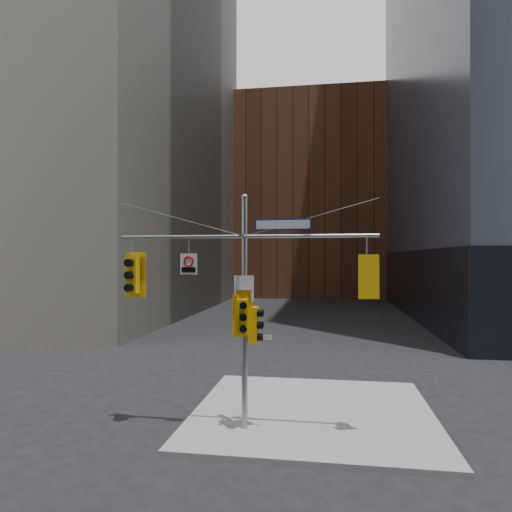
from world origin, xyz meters
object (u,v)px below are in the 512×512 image
(traffic_light_east_arm, at_px, (367,276))
(regulatory_sign_arm, at_px, (189,263))
(signal_assembly, at_px, (245,288))
(traffic_light_pole_side, at_px, (255,325))
(traffic_light_pole_front, at_px, (243,316))
(street_sign_blade, at_px, (283,225))
(traffic_light_west_arm, at_px, (133,275))

(traffic_light_east_arm, bearing_deg, regulatory_sign_arm, -13.90)
(signal_assembly, distance_m, traffic_light_pole_side, 1.16)
(traffic_light_east_arm, distance_m, regulatory_sign_arm, 5.42)
(traffic_light_pole_front, relative_size, regulatory_sign_arm, 1.93)
(signal_assembly, height_order, street_sign_blade, signal_assembly)
(regulatory_sign_arm, bearing_deg, traffic_light_pole_front, -10.22)
(signal_assembly, relative_size, traffic_light_west_arm, 5.51)
(street_sign_blade, bearing_deg, signal_assembly, -176.32)
(traffic_light_east_arm, bearing_deg, street_sign_blade, -14.17)
(street_sign_blade, bearing_deg, traffic_light_east_arm, 3.48)
(signal_assembly, xyz_separation_m, traffic_light_east_arm, (3.64, 0.00, 0.38))
(traffic_light_pole_side, xyz_separation_m, regulatory_sign_arm, (-2.09, -0.02, 1.87))
(signal_assembly, bearing_deg, traffic_light_pole_side, 0.20)
(traffic_light_pole_front, bearing_deg, traffic_light_west_arm, 162.84)
(signal_assembly, relative_size, street_sign_blade, 4.61)
(traffic_light_east_arm, bearing_deg, signal_assembly, -14.11)
(traffic_light_east_arm, relative_size, regulatory_sign_arm, 1.94)
(signal_assembly, distance_m, street_sign_blade, 2.26)
(traffic_light_east_arm, bearing_deg, traffic_light_west_arm, -14.23)
(regulatory_sign_arm, bearing_deg, traffic_light_west_arm, 176.67)
(traffic_light_west_arm, distance_m, traffic_light_pole_side, 4.23)
(traffic_light_pole_front, bearing_deg, traffic_light_pole_side, 26.59)
(traffic_light_pole_side, bearing_deg, traffic_light_east_arm, -82.66)
(street_sign_blade, bearing_deg, traffic_light_pole_front, -163.48)
(signal_assembly, height_order, traffic_light_west_arm, signal_assembly)
(regulatory_sign_arm, bearing_deg, traffic_light_east_arm, -2.05)
(signal_assembly, height_order, traffic_light_east_arm, signal_assembly)
(traffic_light_west_arm, relative_size, street_sign_blade, 0.84)
(traffic_light_pole_side, distance_m, street_sign_blade, 3.16)
(traffic_light_pole_front, bearing_deg, traffic_light_east_arm, -8.53)
(traffic_light_west_arm, xyz_separation_m, street_sign_blade, (4.80, -0.01, 1.55))
(signal_assembly, distance_m, regulatory_sign_arm, 1.92)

